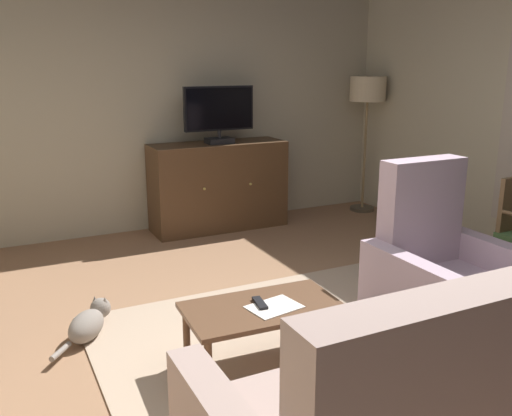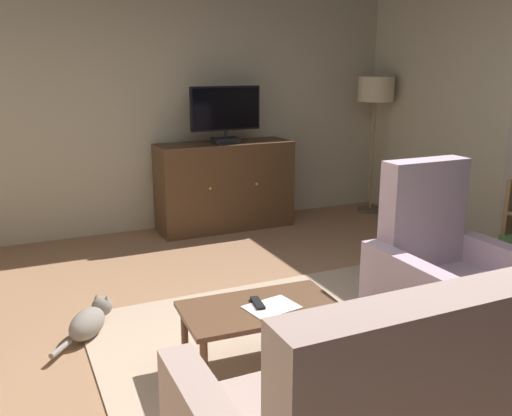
% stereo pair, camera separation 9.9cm
% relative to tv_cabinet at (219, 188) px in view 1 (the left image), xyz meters
% --- Properties ---
extents(ground_plane, '(6.09, 6.70, 0.04)m').
position_rel_tv_cabinet_xyz_m(ground_plane, '(-0.59, -2.75, -0.48)').
color(ground_plane, '#936B4C').
extents(wall_back, '(6.09, 0.10, 2.74)m').
position_rel_tv_cabinet_xyz_m(wall_back, '(-0.59, 0.35, 0.91)').
color(wall_back, '#B2A88E').
rests_on(wall_back, ground_plane).
extents(rug_central, '(2.55, 1.78, 0.01)m').
position_rel_tv_cabinet_xyz_m(rug_central, '(-0.56, -2.56, -0.45)').
color(rug_central, tan).
rests_on(rug_central, ground_plane).
extents(tv_cabinet, '(1.49, 0.53, 0.96)m').
position_rel_tv_cabinet_xyz_m(tv_cabinet, '(0.00, 0.00, 0.00)').
color(tv_cabinet, '#352315').
rests_on(tv_cabinet, ground_plane).
extents(television, '(0.78, 0.20, 0.61)m').
position_rel_tv_cabinet_xyz_m(television, '(0.00, -0.05, 0.82)').
color(television, black).
rests_on(television, tv_cabinet).
extents(coffee_table, '(0.95, 0.57, 0.40)m').
position_rel_tv_cabinet_xyz_m(coffee_table, '(-0.90, -2.85, -0.10)').
color(coffee_table, brown).
rests_on(coffee_table, ground_plane).
extents(tv_remote, '(0.08, 0.18, 0.02)m').
position_rel_tv_cabinet_xyz_m(tv_remote, '(-0.91, -2.83, -0.04)').
color(tv_remote, black).
rests_on(tv_remote, coffee_table).
extents(folded_newspaper, '(0.33, 0.27, 0.01)m').
position_rel_tv_cabinet_xyz_m(folded_newspaper, '(-0.85, -2.90, -0.05)').
color(folded_newspaper, silver).
rests_on(folded_newspaper, coffee_table).
extents(armchair_near_window, '(0.89, 0.84, 1.16)m').
position_rel_tv_cabinet_xyz_m(armchair_near_window, '(0.43, -2.96, -0.11)').
color(armchair_near_window, '#AD93A3').
rests_on(armchair_near_window, ground_plane).
extents(potted_plant_leafy_by_curtain, '(0.69, 0.84, 0.74)m').
position_rel_tv_cabinet_xyz_m(potted_plant_leafy_by_curtain, '(1.22, -1.80, -0.25)').
color(potted_plant_leafy_by_curtain, '#3D4C5B').
rests_on(potted_plant_leafy_by_curtain, ground_plane).
extents(cat, '(0.48, 0.55, 0.21)m').
position_rel_tv_cabinet_xyz_m(cat, '(-1.78, -1.99, -0.36)').
color(cat, gray).
rests_on(cat, ground_plane).
extents(floor_lamp, '(0.43, 0.43, 1.64)m').
position_rel_tv_cabinet_xyz_m(floor_lamp, '(1.91, -0.10, 0.93)').
color(floor_lamp, '#4C4233').
rests_on(floor_lamp, ground_plane).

